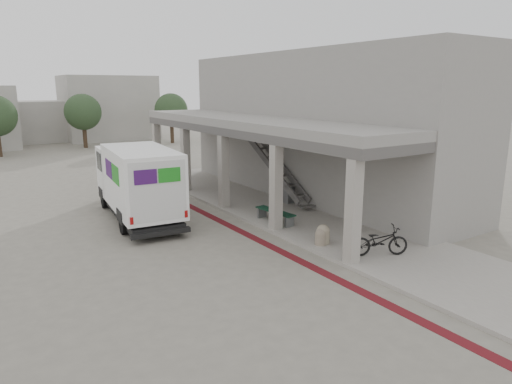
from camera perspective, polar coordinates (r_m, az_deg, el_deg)
ground at (r=15.98m, az=-2.67°, el=-6.71°), size 120.00×120.00×0.00m
bike_lane_stripe at (r=18.10m, az=-3.16°, el=-4.31°), size 0.35×40.00×0.01m
sidewalk at (r=18.21m, az=8.26°, el=-4.14°), size 4.40×28.00×0.12m
transit_building at (r=22.76m, az=6.42°, el=7.92°), size 7.60×17.00×7.00m
distant_backdrop at (r=49.17m, az=-27.88°, el=8.40°), size 28.00×10.00×6.50m
tree_mid at (r=44.10m, az=-20.82°, el=9.31°), size 3.20×3.20×4.80m
tree_right at (r=45.58m, az=-10.56°, el=10.02°), size 3.20×3.20×4.80m
fedex_truck at (r=19.46m, az=-14.67°, el=1.40°), size 2.90×7.29×3.03m
bench at (r=18.17m, az=2.42°, el=-2.75°), size 0.63×2.03×0.47m
bollard_near at (r=15.75m, az=8.06°, el=-5.58°), size 0.37×0.37×0.56m
bollard_far at (r=15.88m, az=8.37°, el=-5.21°), size 0.45×0.45×0.68m
utility_cabinet at (r=21.25m, az=3.92°, el=-0.13°), size 0.47×0.59×0.90m
bicycle_black at (r=15.10m, az=15.19°, el=-5.92°), size 1.93×1.42×0.97m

